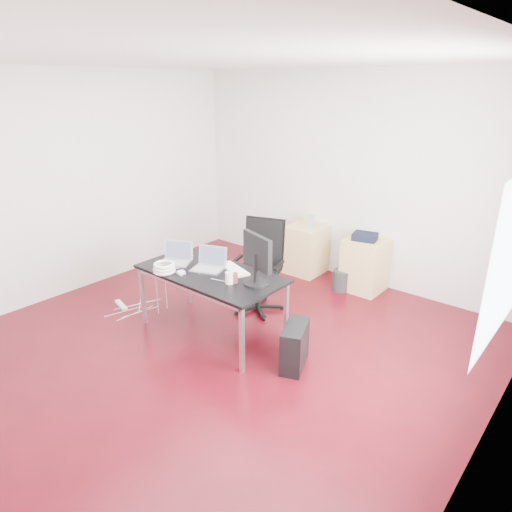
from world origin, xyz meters
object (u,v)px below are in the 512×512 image
Objects in this scene: office_chair at (260,261)px; filing_cabinet_right at (365,265)px; filing_cabinet_left at (305,249)px; pc_tower at (295,346)px; desk at (211,277)px.

filing_cabinet_right is (0.75, 1.28, -0.26)m from office_chair.
office_chair reaches higher than filing_cabinet_left.
pc_tower is (1.07, -0.77, -0.39)m from office_chair.
desk is 2.15m from filing_cabinet_left.
filing_cabinet_right is 2.09m from pc_tower.
pc_tower is at bearing -54.48° from office_chair.
pc_tower is (1.07, 0.06, -0.46)m from desk.
pc_tower is at bearing -58.38° from filing_cabinet_left.
office_chair is at bearing 90.04° from desk.
office_chair is 1.32m from filing_cabinet_left.
desk is 1.16m from pc_tower.
desk reaches higher than pc_tower.
filing_cabinet_right is at bearing 41.21° from office_chair.
pc_tower is (0.32, -2.06, -0.13)m from filing_cabinet_right.
desk is at bearing -84.64° from filing_cabinet_left.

